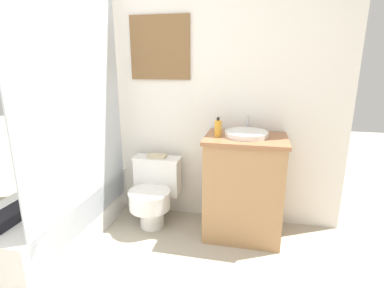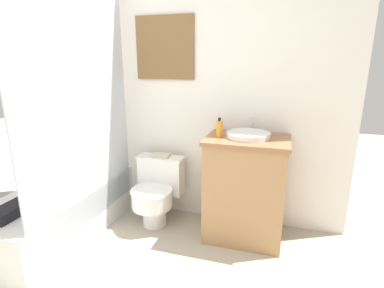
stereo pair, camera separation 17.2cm
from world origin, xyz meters
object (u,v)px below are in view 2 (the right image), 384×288
toilet (157,190)px  soap_bottle (219,129)px  sink (248,135)px  book_on_tank (161,155)px

toilet → soap_bottle: 0.84m
sink → book_on_tank: (-0.79, 0.10, -0.27)m
book_on_tank → sink: bearing=-7.4°
toilet → book_on_tank: size_ratio=3.59×
soap_bottle → book_on_tank: 0.67m
soap_bottle → book_on_tank: size_ratio=0.93×
sink → book_on_tank: 0.84m
soap_bottle → book_on_tank: soap_bottle is taller
sink → soap_bottle: bearing=-166.3°
sink → soap_bottle: size_ratio=2.46×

